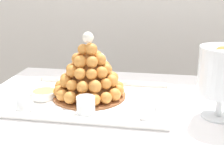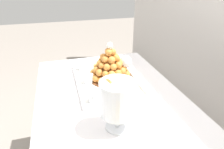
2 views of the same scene
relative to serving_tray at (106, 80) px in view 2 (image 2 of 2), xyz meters
The scene contains 9 objects.
buffet_table 0.27m from the serving_tray, ahead, with size 1.31×0.80×0.80m.
serving_tray is the anchor object (origin of this frame).
croquembouche 0.10m from the serving_tray, 120.39° to the left, with size 0.26×0.26×0.24m.
dessert_cup_left 0.23m from the serving_tray, 149.57° to the right, with size 0.06×0.06×0.06m.
dessert_cup_mid_left 0.11m from the serving_tray, 88.01° to the right, with size 0.06×0.06×0.05m.
dessert_cup_centre 0.24m from the serving_tray, 30.22° to the right, with size 0.05×0.05×0.05m.
creme_brulee_ramekin 0.18m from the serving_tray, behind, with size 0.09×0.09×0.03m.
macaron_goblet 0.44m from the serving_tray, ahead, with size 0.15×0.15×0.24m.
wine_glass 0.17m from the serving_tray, 95.15° to the left, with size 0.08×0.08×0.15m.
Camera 2 is at (0.80, -0.24, 1.39)m, focal length 31.28 mm.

